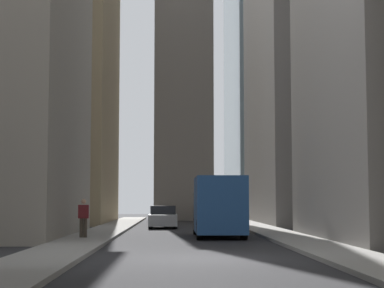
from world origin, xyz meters
name	(u,v)px	position (x,y,z in m)	size (l,w,h in m)	color
ground_plane	(199,258)	(0.00, 0.00, 0.00)	(135.00, 135.00, 0.00)	#262628
sidewalk_right	(49,256)	(0.00, 4.50, 0.07)	(90.00, 2.20, 0.14)	gray
sidewalk_left	(347,256)	(0.00, -4.50, 0.07)	(90.00, 2.20, 0.14)	gray
building_left_far	(320,35)	(29.69, -10.60, 14.50)	(17.86, 10.00, 28.99)	gray
building_right_far	(49,50)	(31.30, 10.59, 13.61)	(14.29, 10.50, 27.19)	#9E8966
church_spire	(184,34)	(40.14, -0.17, 17.22)	(5.79, 5.79, 33.04)	gray
delivery_truck	(218,206)	(11.73, -1.40, 1.46)	(6.46, 2.25, 2.84)	#285699
sedan_silver	(163,218)	(22.25, 1.40, 0.66)	(4.30, 1.78, 1.42)	#B7BABF
pedestrian	(83,216)	(9.02, 4.70, 1.05)	(0.26, 0.44, 1.68)	#473D33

